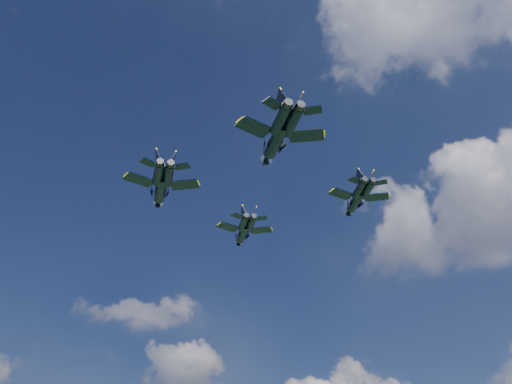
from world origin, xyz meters
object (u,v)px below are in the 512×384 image
object	(u,v)px
jet_left	(161,190)
jet_right	(355,202)
jet_lead	(243,234)
jet_slot	(275,142)

from	to	relation	value
jet_left	jet_right	size ratio (longest dim) A/B	1.21
jet_lead	jet_left	world-z (taller)	jet_left
jet_left	jet_slot	world-z (taller)	jet_left
jet_left	jet_right	bearing A→B (deg)	-6.33
jet_lead	jet_right	distance (m)	23.07
jet_lead	jet_left	bearing A→B (deg)	-142.98
jet_left	jet_slot	xyz separation A→B (m)	(25.59, -2.22, -2.48)
jet_lead	jet_right	xyz separation A→B (m)	(22.92, 2.68, 0.09)
jet_right	jet_slot	xyz separation A→B (m)	(1.38, -25.44, -2.23)
jet_lead	jet_slot	world-z (taller)	jet_lead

